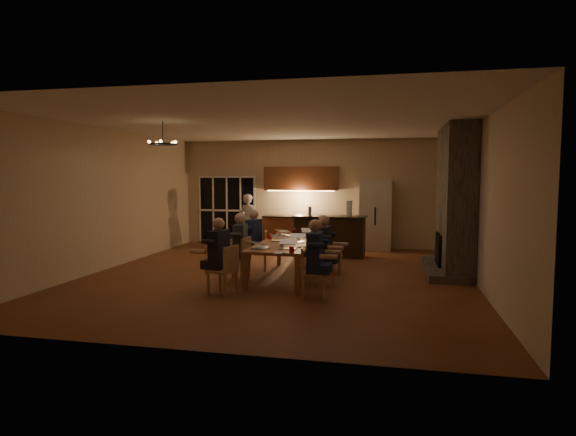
% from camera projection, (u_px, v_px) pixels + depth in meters
% --- Properties ---
extents(floor, '(9.00, 9.00, 0.00)m').
position_uv_depth(floor, '(278.00, 276.00, 10.24)').
color(floor, brown).
rests_on(floor, ground).
extents(back_wall, '(8.00, 0.04, 3.20)m').
position_uv_depth(back_wall, '(312.00, 193.00, 14.50)').
color(back_wall, beige).
rests_on(back_wall, ground).
extents(left_wall, '(0.04, 9.00, 3.20)m').
position_uv_depth(left_wall, '(106.00, 199.00, 10.95)').
color(left_wall, beige).
rests_on(left_wall, ground).
extents(right_wall, '(0.04, 9.00, 3.20)m').
position_uv_depth(right_wall, '(480.00, 203.00, 9.25)').
color(right_wall, beige).
rests_on(right_wall, ground).
extents(ceiling, '(8.00, 9.00, 0.04)m').
position_uv_depth(ceiling, '(277.00, 123.00, 9.96)').
color(ceiling, white).
rests_on(ceiling, back_wall).
extents(french_doors, '(1.86, 0.08, 2.10)m').
position_uv_depth(french_doors, '(227.00, 210.00, 15.07)').
color(french_doors, black).
rests_on(french_doors, ground).
extents(fireplace, '(0.58, 2.50, 3.20)m').
position_uv_depth(fireplace, '(455.00, 200.00, 10.49)').
color(fireplace, '#665B50').
rests_on(fireplace, ground).
extents(kitchenette, '(2.24, 0.68, 2.40)m').
position_uv_depth(kitchenette, '(301.00, 207.00, 14.29)').
color(kitchenette, '#602A1B').
rests_on(kitchenette, ground).
extents(refrigerator, '(0.90, 0.68, 2.00)m').
position_uv_depth(refrigerator, '(376.00, 215.00, 13.79)').
color(refrigerator, beige).
rests_on(refrigerator, ground).
extents(dining_table, '(1.10, 2.84, 0.75)m').
position_uv_depth(dining_table, '(287.00, 260.00, 10.06)').
color(dining_table, '#BB774A').
rests_on(dining_table, ground).
extents(bar_island, '(1.94, 0.76, 1.08)m').
position_uv_depth(bar_island, '(330.00, 236.00, 12.71)').
color(bar_island, black).
rests_on(bar_island, ground).
extents(chair_left_near, '(0.55, 0.55, 0.89)m').
position_uv_depth(chair_left_near, '(222.00, 270.00, 8.61)').
color(chair_left_near, tan).
rests_on(chair_left_near, ground).
extents(chair_left_mid, '(0.49, 0.49, 0.89)m').
position_uv_depth(chair_left_mid, '(237.00, 259.00, 9.77)').
color(chair_left_mid, tan).
rests_on(chair_left_mid, ground).
extents(chair_left_far, '(0.53, 0.53, 0.89)m').
position_uv_depth(chair_left_far, '(257.00, 251.00, 10.84)').
color(chair_left_far, tan).
rests_on(chair_left_far, ground).
extents(chair_right_near, '(0.51, 0.51, 0.89)m').
position_uv_depth(chair_right_near, '(313.00, 272.00, 8.39)').
color(chair_right_near, tan).
rests_on(chair_right_near, ground).
extents(chair_right_mid, '(0.47, 0.47, 0.89)m').
position_uv_depth(chair_right_mid, '(323.00, 263.00, 9.32)').
color(chair_right_mid, tan).
rests_on(chair_right_mid, ground).
extents(chair_right_far, '(0.52, 0.52, 0.89)m').
position_uv_depth(chair_right_far, '(332.00, 253.00, 10.49)').
color(chair_right_far, tan).
rests_on(chair_right_far, ground).
extents(person_left_near, '(0.71, 0.71, 1.38)m').
position_uv_depth(person_left_near, '(219.00, 256.00, 8.69)').
color(person_left_near, black).
rests_on(person_left_near, ground).
extents(person_right_near, '(0.62, 0.62, 1.38)m').
position_uv_depth(person_right_near, '(315.00, 259.00, 8.34)').
color(person_right_near, '#1E2D4B').
rests_on(person_right_near, ground).
extents(person_left_mid, '(0.65, 0.65, 1.38)m').
position_uv_depth(person_left_mid, '(240.00, 247.00, 9.74)').
color(person_left_mid, '#33373C').
rests_on(person_left_mid, ground).
extents(person_right_mid, '(0.64, 0.64, 1.38)m').
position_uv_depth(person_right_mid, '(324.00, 250.00, 9.36)').
color(person_right_mid, black).
rests_on(person_right_mid, ground).
extents(person_left_far, '(0.70, 0.70, 1.38)m').
position_uv_depth(person_left_far, '(254.00, 240.00, 10.84)').
color(person_left_far, '#1E2D4B').
rests_on(person_left_far, ground).
extents(standing_person, '(0.68, 0.57, 1.60)m').
position_uv_depth(standing_person, '(248.00, 221.00, 14.23)').
color(standing_person, silver).
rests_on(standing_person, ground).
extents(chandelier, '(0.56, 0.56, 0.03)m').
position_uv_depth(chandelier, '(163.00, 144.00, 9.47)').
color(chandelier, black).
rests_on(chandelier, ceiling).
extents(laptop_a, '(0.42, 0.41, 0.23)m').
position_uv_depth(laptop_a, '(260.00, 243.00, 9.12)').
color(laptop_a, silver).
rests_on(laptop_a, dining_table).
extents(laptop_b, '(0.33, 0.29, 0.23)m').
position_uv_depth(laptop_b, '(287.00, 243.00, 9.07)').
color(laptop_b, silver).
rests_on(laptop_b, dining_table).
extents(laptop_c, '(0.35, 0.31, 0.23)m').
position_uv_depth(laptop_c, '(279.00, 236.00, 10.18)').
color(laptop_c, silver).
rests_on(laptop_c, dining_table).
extents(laptop_d, '(0.33, 0.30, 0.23)m').
position_uv_depth(laptop_d, '(297.00, 237.00, 9.99)').
color(laptop_d, silver).
rests_on(laptop_d, dining_table).
extents(laptop_e, '(0.39, 0.37, 0.23)m').
position_uv_depth(laptop_e, '(286.00, 231.00, 11.09)').
color(laptop_e, silver).
rests_on(laptop_e, dining_table).
extents(laptop_f, '(0.38, 0.35, 0.23)m').
position_uv_depth(laptop_f, '(309.00, 231.00, 11.02)').
color(laptop_f, silver).
rests_on(laptop_f, dining_table).
extents(mug_front, '(0.08, 0.08, 0.10)m').
position_uv_depth(mug_front, '(282.00, 243.00, 9.59)').
color(mug_front, white).
rests_on(mug_front, dining_table).
extents(mug_mid, '(0.08, 0.08, 0.10)m').
position_uv_depth(mug_mid, '(299.00, 237.00, 10.54)').
color(mug_mid, white).
rests_on(mug_mid, dining_table).
extents(mug_back, '(0.08, 0.08, 0.10)m').
position_uv_depth(mug_back, '(279.00, 234.00, 10.93)').
color(mug_back, white).
rests_on(mug_back, dining_table).
extents(redcup_near, '(0.09, 0.09, 0.12)m').
position_uv_depth(redcup_near, '(292.00, 250.00, 8.61)').
color(redcup_near, red).
rests_on(redcup_near, dining_table).
extents(redcup_mid, '(0.10, 0.10, 0.12)m').
position_uv_depth(redcup_mid, '(270.00, 236.00, 10.51)').
color(redcup_mid, red).
rests_on(redcup_mid, dining_table).
extents(redcup_far, '(0.09, 0.09, 0.12)m').
position_uv_depth(redcup_far, '(304.00, 232.00, 11.34)').
color(redcup_far, red).
rests_on(redcup_far, dining_table).
extents(can_silver, '(0.07, 0.07, 0.12)m').
position_uv_depth(can_silver, '(282.00, 244.00, 9.27)').
color(can_silver, '#B2B2B7').
rests_on(can_silver, dining_table).
extents(can_cola, '(0.07, 0.07, 0.12)m').
position_uv_depth(can_cola, '(294.00, 232.00, 11.41)').
color(can_cola, '#3F0F0C').
rests_on(can_cola, dining_table).
extents(plate_near, '(0.26, 0.26, 0.02)m').
position_uv_depth(plate_near, '(298.00, 246.00, 9.36)').
color(plate_near, white).
rests_on(plate_near, dining_table).
extents(plate_left, '(0.26, 0.26, 0.02)m').
position_uv_depth(plate_left, '(262.00, 247.00, 9.27)').
color(plate_left, white).
rests_on(plate_left, dining_table).
extents(plate_far, '(0.27, 0.27, 0.02)m').
position_uv_depth(plate_far, '(312.00, 238.00, 10.60)').
color(plate_far, white).
rests_on(plate_far, dining_table).
extents(notepad, '(0.16, 0.21, 0.01)m').
position_uv_depth(notepad, '(279.00, 253.00, 8.57)').
color(notepad, white).
rests_on(notepad, dining_table).
extents(bar_bottle, '(0.09, 0.09, 0.24)m').
position_uv_depth(bar_bottle, '(310.00, 211.00, 12.74)').
color(bar_bottle, '#99999E').
rests_on(bar_bottle, bar_island).
extents(bar_blender, '(0.14, 0.14, 0.40)m').
position_uv_depth(bar_blender, '(349.00, 208.00, 12.55)').
color(bar_blender, silver).
rests_on(bar_blender, bar_island).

